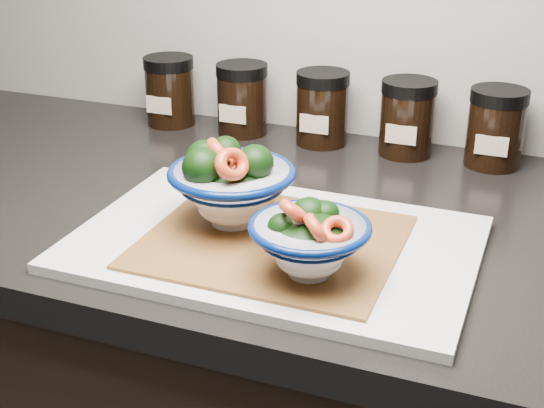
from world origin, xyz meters
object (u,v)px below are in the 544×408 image
at_px(spice_jar_d, 407,118).
at_px(spice_jar_e, 496,128).
at_px(bowl_left, 230,184).
at_px(bowl_right, 309,240).
at_px(cutting_board, 274,244).
at_px(spice_jar_b, 242,99).
at_px(spice_jar_a, 170,91).
at_px(spice_jar_c, 322,108).

distance_m(spice_jar_d, spice_jar_e, 0.13).
height_order(bowl_left, spice_jar_e, bowl_left).
distance_m(bowl_left, spice_jar_d, 0.37).
distance_m(bowl_left, bowl_right, 0.15).
bearing_deg(spice_jar_e, bowl_right, -107.89).
relative_size(bowl_right, spice_jar_e, 1.12).
xyz_separation_m(cutting_board, spice_jar_b, (-0.19, 0.36, 0.05)).
bearing_deg(bowl_right, spice_jar_a, 132.45).
height_order(spice_jar_b, spice_jar_e, same).
relative_size(cutting_board, spice_jar_c, 3.98).
distance_m(bowl_right, spice_jar_a, 0.57).
distance_m(spice_jar_a, spice_jar_d, 0.40).
bearing_deg(spice_jar_b, bowl_right, -58.76).
bearing_deg(spice_jar_d, spice_jar_a, 180.00).
xyz_separation_m(bowl_left, spice_jar_a, (-0.26, 0.34, -0.01)).
bearing_deg(spice_jar_a, bowl_left, -52.42).
xyz_separation_m(bowl_right, spice_jar_b, (-0.26, 0.42, 0.00)).
xyz_separation_m(spice_jar_a, spice_jar_c, (0.26, 0.00, 0.00)).
distance_m(spice_jar_a, spice_jar_c, 0.26).
bearing_deg(cutting_board, bowl_right, -46.20).
xyz_separation_m(bowl_left, bowl_right, (0.12, -0.08, -0.01)).
bearing_deg(spice_jar_e, bowl_left, -127.26).
relative_size(spice_jar_a, spice_jar_e, 1.00).
height_order(cutting_board, bowl_right, bowl_right).
bearing_deg(bowl_left, spice_jar_e, 52.74).
distance_m(bowl_left, spice_jar_e, 0.43).
xyz_separation_m(bowl_right, spice_jar_a, (-0.39, 0.42, 0.00)).
bearing_deg(spice_jar_b, cutting_board, -61.57).
height_order(bowl_right, spice_jar_b, spice_jar_b).
relative_size(cutting_board, spice_jar_b, 3.98).
height_order(bowl_left, spice_jar_c, bowl_left).
bearing_deg(spice_jar_e, spice_jar_a, 180.00).
height_order(spice_jar_a, spice_jar_d, same).
bearing_deg(spice_jar_c, bowl_right, -73.83).
relative_size(cutting_board, bowl_right, 3.57).
relative_size(spice_jar_b, spice_jar_e, 1.00).
bearing_deg(cutting_board, spice_jar_b, 118.43).
bearing_deg(spice_jar_e, spice_jar_b, 180.00).
xyz_separation_m(spice_jar_b, spice_jar_d, (0.27, 0.00, 0.00)).
height_order(bowl_left, spice_jar_a, bowl_left).
height_order(bowl_right, spice_jar_a, spice_jar_a).
relative_size(spice_jar_a, spice_jar_d, 1.00).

